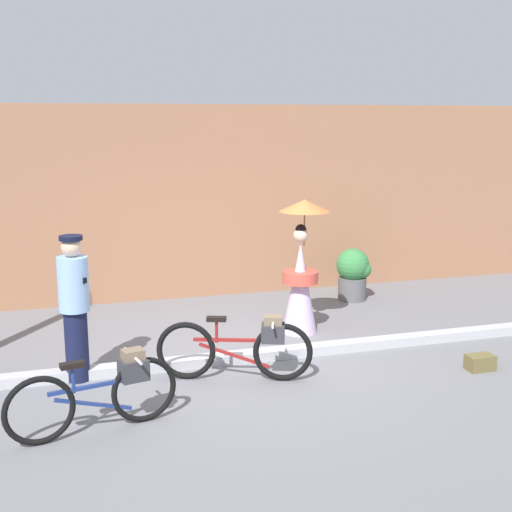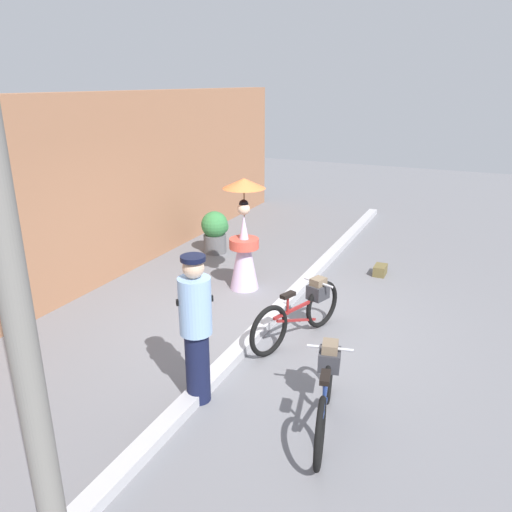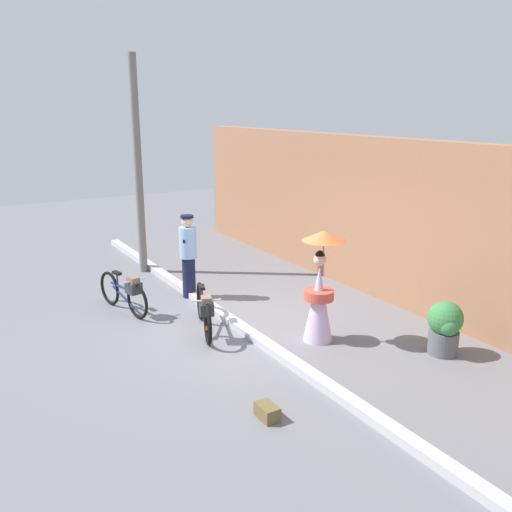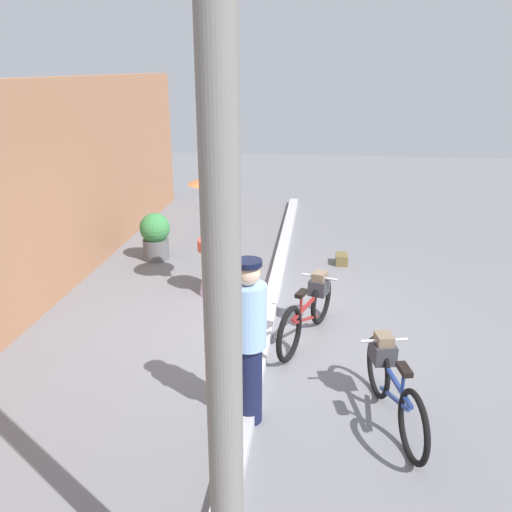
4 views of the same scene
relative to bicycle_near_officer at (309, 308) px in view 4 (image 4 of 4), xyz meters
The scene contains 10 objects.
ground_plane 0.70m from the bicycle_near_officer, 76.15° to the left, with size 30.00×30.00×0.00m, color slate.
building_wall 4.07m from the bicycle_near_officer, 87.97° to the left, with size 14.00×0.40×3.14m, color #9E6B4C.
sidewalk_curb 0.67m from the bicycle_near_officer, 76.15° to the left, with size 14.00×0.20×0.12m, color #B2B2B7.
bicycle_near_officer is the anchor object (origin of this frame).
bicycle_far_side 1.80m from the bicycle_near_officer, 152.21° to the right, with size 1.63×0.52×0.76m.
person_officer 1.92m from the bicycle_near_officer, 163.45° to the left, with size 0.34×0.34×1.67m.
person_with_parasol 1.97m from the bicycle_near_officer, 49.51° to the left, with size 0.69×0.69×1.85m.
potted_plant_by_door 3.86m from the bicycle_near_officer, 46.44° to the left, with size 0.55×0.54×0.85m.
backpack_on_pavement 2.85m from the bicycle_near_officer, 10.40° to the right, with size 0.32×0.20×0.18m.
utility_pole 4.44m from the bicycle_near_officer, behind, with size 0.18×0.18×4.80m, color slate.
Camera 4 is at (-6.32, -0.63, 3.28)m, focal length 37.61 mm.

